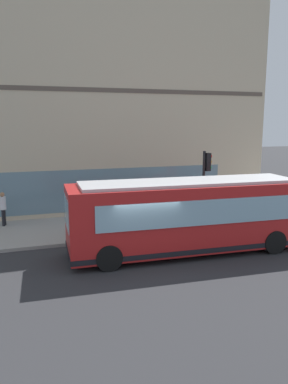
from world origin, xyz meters
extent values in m
plane|color=#2D2D30|center=(0.00, 0.00, 0.00)|extent=(120.00, 120.00, 0.00)
cube|color=#9E9991|center=(5.04, 0.00, 0.07)|extent=(4.88, 40.00, 0.15)
cube|color=beige|center=(11.43, 0.00, 6.53)|extent=(7.90, 21.35, 13.07)
cube|color=brown|center=(7.63, 0.00, 7.19)|extent=(0.36, 20.93, 0.24)
cube|color=slate|center=(7.53, 0.00, 1.60)|extent=(0.12, 14.95, 2.40)
cube|color=red|center=(0.33, -2.21, 1.60)|extent=(2.92, 10.10, 2.70)
cube|color=silver|center=(0.33, -2.21, 3.01)|extent=(2.50, 9.08, 0.12)
cube|color=#8CB2C6|center=(0.54, 2.77, 2.05)|extent=(2.20, 0.17, 1.20)
cube|color=#8CB2C6|center=(1.60, -2.26, 2.00)|extent=(0.40, 8.20, 1.00)
cube|color=#8CB2C6|center=(-0.94, -2.16, 2.00)|extent=(0.40, 8.20, 1.00)
cube|color=black|center=(0.33, -2.21, 0.43)|extent=(2.96, 10.14, 0.20)
cylinder|color=black|center=(1.63, 1.34, 0.50)|extent=(0.34, 1.01, 1.00)
cylinder|color=black|center=(-0.66, 1.44, 0.50)|extent=(0.34, 1.01, 1.00)
cylinder|color=black|center=(1.34, -5.65, 0.50)|extent=(0.34, 1.01, 1.00)
cylinder|color=black|center=(-0.96, -5.56, 0.50)|extent=(0.34, 1.01, 1.00)
cylinder|color=black|center=(3.23, -4.34, 2.09)|extent=(0.14, 0.14, 3.87)
cube|color=black|center=(3.23, -4.53, 3.47)|extent=(0.32, 0.24, 0.90)
sphere|color=red|center=(3.23, -4.66, 3.75)|extent=(0.20, 0.20, 0.20)
sphere|color=yellow|center=(3.23, -4.66, 3.47)|extent=(0.20, 0.20, 0.20)
sphere|color=green|center=(3.23, -4.66, 3.19)|extent=(0.20, 0.20, 0.20)
cylinder|color=red|center=(3.11, -5.40, 0.43)|extent=(0.24, 0.24, 0.55)
sphere|color=red|center=(3.11, -5.40, 0.78)|extent=(0.22, 0.22, 0.22)
cylinder|color=red|center=(3.11, -5.57, 0.48)|extent=(0.10, 0.12, 0.10)
cylinder|color=red|center=(3.28, -5.40, 0.48)|extent=(0.12, 0.10, 0.10)
cylinder|color=black|center=(5.82, -2.78, 0.53)|extent=(0.14, 0.14, 0.76)
cylinder|color=black|center=(5.66, -2.69, 0.53)|extent=(0.14, 0.14, 0.76)
cylinder|color=#B23338|center=(5.74, -2.73, 1.21)|extent=(0.32, 0.32, 0.60)
sphere|color=brown|center=(5.74, -2.73, 1.62)|extent=(0.21, 0.21, 0.21)
cylinder|color=black|center=(6.63, 5.35, 0.58)|extent=(0.14, 0.14, 0.85)
cylinder|color=black|center=(6.46, 5.40, 0.58)|extent=(0.14, 0.14, 0.85)
cylinder|color=silver|center=(6.54, 5.38, 1.34)|extent=(0.32, 0.32, 0.68)
sphere|color=#9E704C|center=(6.54, 5.38, 1.79)|extent=(0.23, 0.23, 0.23)
cylinder|color=black|center=(5.07, -5.17, 0.57)|extent=(0.14, 0.14, 0.85)
cylinder|color=black|center=(5.06, -4.99, 0.57)|extent=(0.14, 0.14, 0.85)
cylinder|color=#8C3F8C|center=(5.07, -5.08, 1.33)|extent=(0.32, 0.32, 0.67)
sphere|color=#9E704C|center=(5.07, -5.08, 1.78)|extent=(0.23, 0.23, 0.23)
cube|color=#BF3F19|center=(3.46, 1.52, 0.60)|extent=(0.44, 0.40, 0.90)
cube|color=#8CB2C6|center=(3.46, 1.31, 0.78)|extent=(0.35, 0.03, 0.30)
camera|label=1|loc=(-13.55, 4.24, 5.40)|focal=35.00mm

